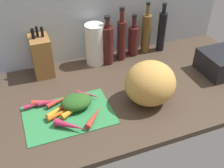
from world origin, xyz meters
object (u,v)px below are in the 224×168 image
at_px(carrot_6, 88,95).
at_px(bottle_4, 162,31).
at_px(winter_squash, 150,83).
at_px(knife_block, 42,56).
at_px(carrot_5, 73,110).
at_px(paper_towel_roll, 95,44).
at_px(bottle_0, 107,44).
at_px(carrot_10, 95,116).
at_px(carrot_1, 73,105).
at_px(carrot_3, 62,100).
at_px(carrot_0, 52,102).
at_px(carrot_8, 37,104).
at_px(bottle_1, 121,39).
at_px(bottle_2, 133,40).
at_px(cutting_board, 69,115).
at_px(carrot_9, 65,111).
at_px(bottle_3, 146,33).
at_px(carrot_4, 59,109).
at_px(carrot_7, 45,102).
at_px(carrot_2, 70,126).

height_order(carrot_6, bottle_4, bottle_4).
bearing_deg(winter_squash, knife_block, 135.69).
xyz_separation_m(carrot_5, paper_towel_roll, (0.24, 0.39, 0.10)).
relative_size(paper_towel_roll, bottle_0, 0.83).
bearing_deg(bottle_4, carrot_10, -141.68).
distance_m(carrot_1, carrot_3, 0.08).
relative_size(carrot_0, carrot_8, 1.08).
relative_size(carrot_3, knife_block, 0.57).
height_order(carrot_6, bottle_1, bottle_1).
bearing_deg(bottle_2, carrot_8, -154.93).
xyz_separation_m(cutting_board, carrot_10, (0.10, -0.07, 0.02)).
xyz_separation_m(carrot_9, bottle_0, (0.34, 0.36, 0.10)).
relative_size(carrot_1, bottle_3, 0.36).
relative_size(paper_towel_roll, bottle_3, 0.76).
xyz_separation_m(winter_squash, bottle_1, (0.03, 0.42, 0.03)).
bearing_deg(carrot_6, carrot_8, 175.71).
height_order(carrot_4, carrot_10, carrot_10).
bearing_deg(carrot_9, carrot_3, 87.72).
height_order(carrot_10, bottle_0, bottle_0).
xyz_separation_m(carrot_4, carrot_10, (0.14, -0.11, 0.00)).
distance_m(carrot_6, carrot_10, 0.16).
bearing_deg(bottle_1, carrot_3, -146.44).
xyz_separation_m(carrot_7, winter_squash, (0.48, -0.14, 0.08)).
height_order(carrot_5, bottle_2, bottle_2).
bearing_deg(carrot_3, bottle_4, 23.10).
bearing_deg(carrot_2, winter_squash, 7.78).
relative_size(carrot_3, bottle_4, 0.51).
xyz_separation_m(carrot_6, carrot_9, (-0.14, -0.08, -0.00)).
height_order(carrot_0, bottle_1, bottle_1).
relative_size(carrot_1, bottle_2, 0.44).
bearing_deg(bottle_3, bottle_2, -175.70).
bearing_deg(knife_block, bottle_0, -3.11).
xyz_separation_m(carrot_1, carrot_3, (-0.04, 0.07, -0.00)).
xyz_separation_m(carrot_2, bottle_1, (0.44, 0.48, 0.11)).
bearing_deg(carrot_10, bottle_2, 49.62).
relative_size(carrot_1, carrot_10, 0.75).
distance_m(carrot_9, knife_block, 0.39).
relative_size(carrot_2, paper_towel_roll, 0.60).
relative_size(bottle_2, bottle_3, 0.82).
xyz_separation_m(carrot_1, bottle_0, (0.30, 0.34, 0.10)).
bearing_deg(knife_block, carrot_2, -86.52).
height_order(cutting_board, carrot_0, carrot_0).
xyz_separation_m(knife_block, bottle_1, (0.47, -0.01, 0.02)).
xyz_separation_m(carrot_7, bottle_0, (0.42, 0.26, 0.10)).
distance_m(knife_block, bottle_2, 0.55).
bearing_deg(bottle_4, bottle_2, 177.43).
relative_size(carrot_6, carrot_9, 0.68).
xyz_separation_m(carrot_8, paper_towel_roll, (0.39, 0.29, 0.10)).
relative_size(cutting_board, carrot_3, 2.58).
height_order(cutting_board, carrot_1, carrot_1).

